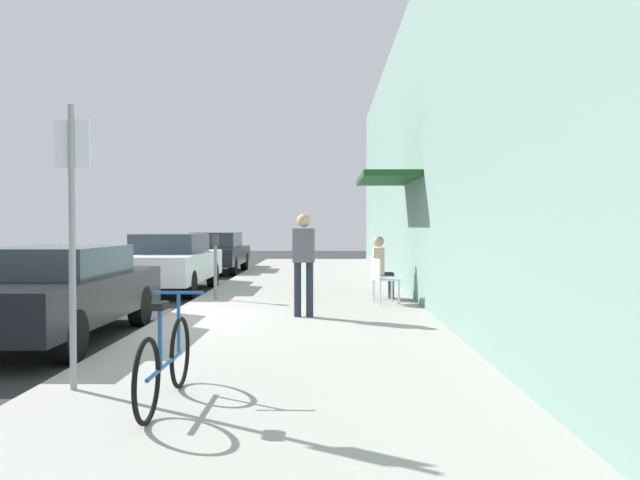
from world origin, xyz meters
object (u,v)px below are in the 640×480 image
Objects in this scene: parked_car_0 at (55,291)px; bicycle_0 at (165,361)px; parked_car_2 at (216,252)px; street_sign at (72,224)px; parking_meter at (215,262)px; seated_patron_1 at (381,265)px; pedestrian_standing at (304,256)px; parked_car_1 at (170,262)px; cafe_chair_1 at (379,274)px; cafe_chair_0 at (382,277)px.

parked_car_0 is 2.57× the size of bicycle_0.
street_sign is at bearing -84.50° from parked_car_2.
bicycle_0 is (2.46, -3.44, -0.22)m from parked_car_0.
parked_car_0 is 4.21m from parking_meter.
seated_patron_1 is at bearing 39.72° from parked_car_0.
bicycle_0 is at bearing -101.10° from pedestrian_standing.
parked_car_1 is at bearing 104.16° from bicycle_0.
parking_meter is 3.36m from cafe_chair_1.
cafe_chair_0 is (4.89, -3.03, -0.12)m from parked_car_1.
parking_meter is 0.77× the size of bicycle_0.
seated_patron_1 is (0.06, 0.82, 0.19)m from cafe_chair_0.
parked_car_0 is at bearing -90.00° from parked_car_2.
parked_car_2 reaches higher than bicycle_0.
pedestrian_standing reaches higher than parked_car_0.
bicycle_0 reaches higher than cafe_chair_0.
seated_patron_1 is (4.95, -2.21, 0.08)m from parked_car_1.
seated_patron_1 is at bearing 64.08° from street_sign.
parked_car_0 is at bearing -90.00° from parked_car_1.
parked_car_0 is 3.79m from pedestrian_standing.
seated_patron_1 is at bearing 59.60° from pedestrian_standing.
parked_car_1 is 5.91m from pedestrian_standing.
street_sign reaches higher than parking_meter.
cafe_chair_1 is (-0.00, 0.82, 0.00)m from cafe_chair_0.
parked_car_1 is 2.57× the size of bicycle_0.
parked_car_2 is (0.00, 12.58, 0.02)m from parked_car_0.
bicycle_0 is at bearing -75.84° from parked_car_1.
parked_car_1 is 5.06× the size of cafe_chair_0.
parked_car_2 is 2.59× the size of pedestrian_standing.
street_sign is (1.50, -15.56, 0.92)m from parked_car_2.
parked_car_1 is 5.42m from seated_patron_1.
seated_patron_1 is at bearing -0.98° from cafe_chair_1.
parking_meter is 6.94m from street_sign.
street_sign is (1.50, -2.99, 0.94)m from parked_car_0.
parked_car_1 is at bearing 122.71° from parking_meter.
cafe_chair_0 is (4.89, -9.28, -0.09)m from parked_car_2.
parked_car_1 is 1.00× the size of parked_car_2.
pedestrian_standing is at bearing -120.40° from seated_patron_1.
parking_meter is 0.51× the size of street_sign.
parking_meter reaches higher than bicycle_0.
pedestrian_standing is at bearing -72.69° from parked_car_2.
parked_car_2 is at bearing 120.33° from seated_patron_1.
cafe_chair_0 is at bearing 61.62° from street_sign.
street_sign is 2.02× the size of seated_patron_1.
cafe_chair_0 is at bearing -89.80° from cafe_chair_1.
seated_patron_1 is 3.00m from pedestrian_standing.
pedestrian_standing is at bearing 24.09° from parked_car_0.
parked_car_0 is 6.44m from seated_patron_1.
parked_car_1 is 3.41× the size of seated_patron_1.
parked_car_2 is at bearing 117.80° from cafe_chair_0.
seated_patron_1 is 0.76× the size of pedestrian_standing.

